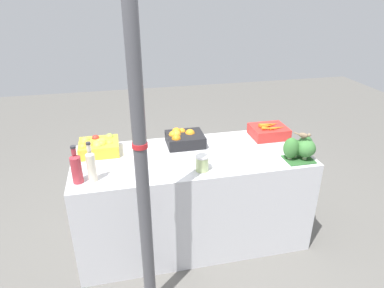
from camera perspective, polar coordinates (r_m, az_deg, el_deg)
The scene contains 11 objects.
ground_plane at distance 3.25m, azimuth -0.00°, elevation -15.08°, with size 10.00×10.00×0.00m, color #605E59.
market_table at distance 3.00m, azimuth -0.00°, elevation -8.98°, with size 1.91×0.79×0.83m, color silver.
support_pole at distance 2.01m, azimuth -8.48°, elevation -3.12°, with size 0.09×0.09×2.32m.
apple_crate at distance 2.90m, azimuth -15.39°, elevation -0.32°, with size 0.32×0.27×0.14m.
orange_crate at distance 2.95m, azimuth -1.44°, elevation 0.99°, with size 0.32×0.27×0.14m.
carrot_crate at distance 3.18m, azimuth 12.67°, elevation 2.08°, with size 0.32×0.27×0.13m.
broccoli_pile at distance 2.82m, azimuth 17.76°, elevation -0.62°, with size 0.27×0.19×0.19m.
juice_bottle_ruby at distance 2.49m, azimuth -18.73°, elevation -3.72°, with size 0.07×0.07×0.28m.
juice_bottle_cloudy at distance 2.48m, azimuth -16.46°, elevation -3.38°, with size 0.06×0.06×0.30m.
pickle_jar at distance 2.54m, azimuth 1.70°, elevation -3.19°, with size 0.10×0.10×0.12m.
sparrow_bird at distance 2.75m, azimuth 18.16°, elevation 1.40°, with size 0.11×0.10×0.05m.
Camera 1 is at (-0.54, -2.42, 2.10)m, focal length 32.00 mm.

